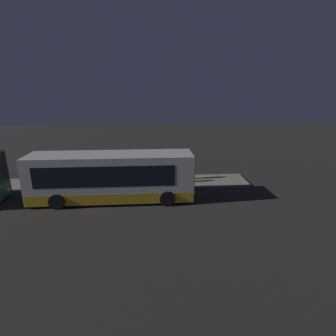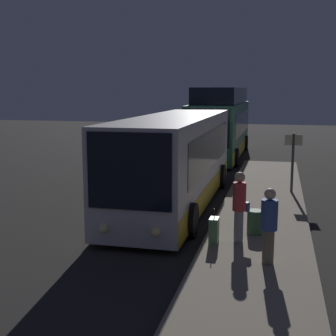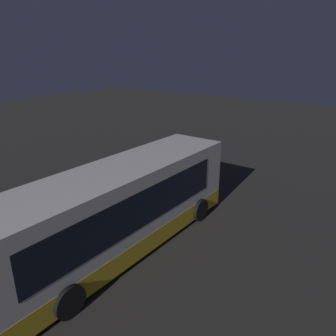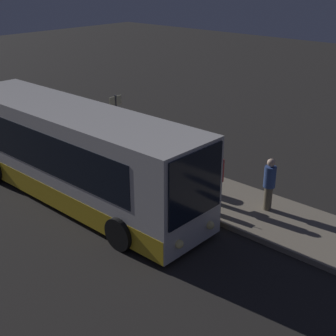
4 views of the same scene
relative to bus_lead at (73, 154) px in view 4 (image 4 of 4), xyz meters
The scene contains 8 objects.
ground 1.55m from the bus_lead, 35.25° to the left, with size 80.00×80.00×0.00m, color #2B2826.
platform 3.37m from the bus_lead, 88.48° to the left, with size 20.00×2.75×0.16m.
bus_lead is the anchor object (origin of this frame).
passenger_boarding 4.87m from the bus_lead, 31.79° to the left, with size 0.59×0.47×1.82m.
passenger_waiting 6.48m from the bus_lead, 31.02° to the left, with size 0.39×0.39×1.73m.
suitcase 4.94m from the bus_lead, 23.94° to the left, with size 0.39×0.22×0.90m.
sign_post 4.62m from the bus_lead, 119.90° to the left, with size 0.10×0.64×2.24m.
trash_bin 4.59m from the bus_lead, 41.11° to the left, with size 0.44×0.44×0.65m.
Camera 4 is at (11.99, -8.64, 7.26)m, focal length 50.00 mm.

